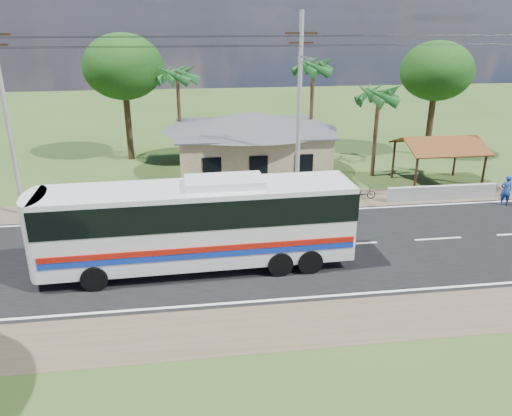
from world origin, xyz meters
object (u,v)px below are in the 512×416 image
at_px(waiting_shed, 439,145).
at_px(coach_bus, 200,219).
at_px(person, 506,190).
at_px(motorcycle, 363,193).

distance_m(waiting_shed, coach_bus, 18.92).
distance_m(coach_bus, person, 19.21).
height_order(coach_bus, motorcycle, coach_bus).
distance_m(waiting_shed, motorcycle, 6.64).
height_order(motorcycle, person, person).
bearing_deg(coach_bus, person, 15.30).
relative_size(motorcycle, person, 0.86).
bearing_deg(waiting_shed, person, -62.89).
bearing_deg(waiting_shed, coach_bus, -148.22).
xyz_separation_m(waiting_shed, coach_bus, (-16.08, -9.96, -0.34)).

